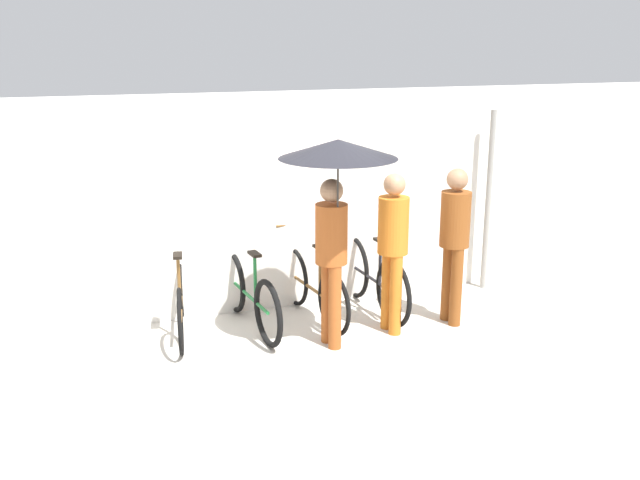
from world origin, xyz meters
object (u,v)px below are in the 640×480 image
(parked_bicycle_3, at_px, (372,278))
(parked_bicycle_1, at_px, (249,295))
(pedestrian_leading, at_px, (336,181))
(parked_bicycle_0, at_px, (181,300))
(pedestrian_trailing, at_px, (454,234))
(parked_bicycle_2, at_px, (313,288))
(pedestrian_center, at_px, (393,241))

(parked_bicycle_3, bearing_deg, parked_bicycle_1, 87.59)
(parked_bicycle_3, xyz_separation_m, pedestrian_leading, (-0.78, -0.85, 1.33))
(parked_bicycle_1, height_order, parked_bicycle_3, parked_bicycle_1)
(parked_bicycle_0, bearing_deg, pedestrian_trailing, -94.40)
(parked_bicycle_1, distance_m, parked_bicycle_3, 1.45)
(parked_bicycle_3, height_order, pedestrian_leading, pedestrian_leading)
(parked_bicycle_2, distance_m, pedestrian_center, 1.12)
(parked_bicycle_0, distance_m, parked_bicycle_3, 2.17)
(parked_bicycle_0, relative_size, pedestrian_center, 0.99)
(parked_bicycle_0, height_order, parked_bicycle_3, parked_bicycle_0)
(pedestrian_trailing, bearing_deg, parked_bicycle_3, -44.11)
(parked_bicycle_2, bearing_deg, parked_bicycle_3, -96.22)
(parked_bicycle_3, bearing_deg, pedestrian_center, 171.79)
(parked_bicycle_0, xyz_separation_m, pedestrian_center, (2.12, -0.70, 0.65))
(parked_bicycle_1, height_order, pedestrian_trailing, pedestrian_trailing)
(pedestrian_center, bearing_deg, parked_bicycle_0, -22.51)
(parked_bicycle_1, xyz_separation_m, pedestrian_leading, (0.68, -0.83, 1.35))
(pedestrian_trailing, bearing_deg, pedestrian_leading, 7.50)
(pedestrian_center, distance_m, pedestrian_trailing, 0.73)
(parked_bicycle_3, relative_size, pedestrian_trailing, 1.02)
(parked_bicycle_1, xyz_separation_m, parked_bicycle_2, (0.72, 0.01, -0.01))
(parked_bicycle_2, relative_size, pedestrian_trailing, 0.97)
(parked_bicycle_3, distance_m, pedestrian_leading, 1.76)
(parked_bicycle_0, bearing_deg, parked_bicycle_3, -82.58)
(parked_bicycle_2, xyz_separation_m, pedestrian_trailing, (1.40, -0.61, 0.65))
(parked_bicycle_1, bearing_deg, parked_bicycle_0, 76.60)
(parked_bicycle_0, distance_m, parked_bicycle_1, 0.73)
(pedestrian_leading, relative_size, pedestrian_trailing, 1.24)
(parked_bicycle_3, bearing_deg, parked_bicycle_0, 84.86)
(parked_bicycle_2, bearing_deg, pedestrian_leading, 169.35)
(parked_bicycle_0, xyz_separation_m, parked_bicycle_1, (0.72, -0.09, 0.00))
(parked_bicycle_1, xyz_separation_m, parked_bicycle_3, (1.45, 0.02, 0.02))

